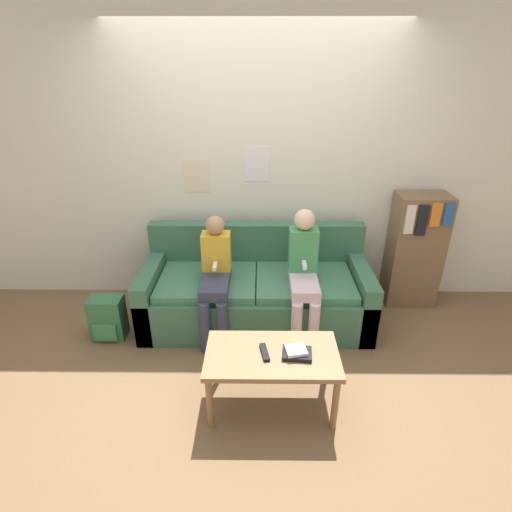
% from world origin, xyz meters
% --- Properties ---
extents(ground_plane, '(10.00, 10.00, 0.00)m').
position_xyz_m(ground_plane, '(0.00, 0.00, 0.00)').
color(ground_plane, brown).
extents(wall_back, '(8.00, 0.06, 2.60)m').
position_xyz_m(wall_back, '(-0.00, 1.06, 1.30)').
color(wall_back, silver).
rests_on(wall_back, ground_plane).
extents(couch, '(2.01, 0.85, 0.83)m').
position_xyz_m(couch, '(0.00, 0.55, 0.28)').
color(couch, '#38664C').
rests_on(couch, ground_plane).
extents(coffee_table, '(0.88, 0.49, 0.44)m').
position_xyz_m(coffee_table, '(0.12, -0.51, 0.39)').
color(coffee_table, '#8E6642').
rests_on(coffee_table, ground_plane).
extents(person_left, '(0.24, 0.58, 1.04)m').
position_xyz_m(person_left, '(-0.34, 0.34, 0.58)').
color(person_left, '#33384C').
rests_on(person_left, ground_plane).
extents(person_right, '(0.24, 0.58, 1.10)m').
position_xyz_m(person_right, '(0.40, 0.35, 0.61)').
color(person_right, silver).
rests_on(person_right, ground_plane).
extents(tv_remote, '(0.07, 0.17, 0.02)m').
position_xyz_m(tv_remote, '(0.07, -0.52, 0.46)').
color(tv_remote, black).
rests_on(tv_remote, coffee_table).
extents(book_stack, '(0.20, 0.16, 0.05)m').
position_xyz_m(book_stack, '(0.27, -0.53, 0.47)').
color(book_stack, black).
rests_on(book_stack, coffee_table).
extents(bookshelf, '(0.48, 0.32, 1.10)m').
position_xyz_m(bookshelf, '(1.51, 0.86, 0.56)').
color(bookshelf, brown).
rests_on(bookshelf, ground_plane).
extents(backpack, '(0.28, 0.21, 0.38)m').
position_xyz_m(backpack, '(-1.28, 0.24, 0.19)').
color(backpack, '#336B42').
rests_on(backpack, ground_plane).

